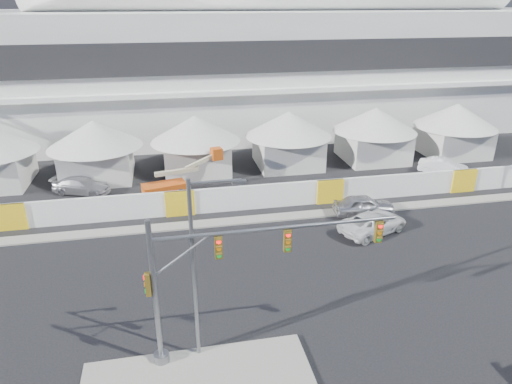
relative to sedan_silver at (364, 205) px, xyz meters
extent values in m
plane|color=black|center=(-7.81, -11.78, -0.79)|extent=(160.00, 160.00, 0.00)
cube|color=gray|center=(12.19, 0.72, -0.73)|extent=(80.00, 1.20, 0.12)
cube|color=silver|center=(0.19, 30.22, 6.21)|extent=(80.00, 24.00, 14.00)
cube|color=black|center=(0.19, 18.07, 9.01)|extent=(68.00, 0.30, 3.20)
cube|color=white|center=(0.19, 17.82, 5.51)|extent=(72.00, 0.80, 0.50)
cube|color=silver|center=(-20.81, 12.22, 0.71)|extent=(6.00, 6.00, 3.00)
cone|color=silver|center=(-20.81, 12.22, 3.41)|extent=(8.40, 8.40, 2.40)
cube|color=silver|center=(-11.81, 12.22, 0.71)|extent=(6.00, 6.00, 3.00)
cone|color=silver|center=(-11.81, 12.22, 3.41)|extent=(8.40, 8.40, 2.40)
cube|color=silver|center=(-2.81, 12.22, 0.71)|extent=(6.00, 6.00, 3.00)
cone|color=silver|center=(-2.81, 12.22, 3.41)|extent=(8.40, 8.40, 2.40)
cube|color=silver|center=(6.19, 12.22, 0.71)|extent=(6.00, 6.00, 3.00)
cone|color=silver|center=(6.19, 12.22, 3.41)|extent=(8.40, 8.40, 2.40)
cube|color=silver|center=(15.19, 12.22, 0.71)|extent=(6.00, 6.00, 3.00)
cone|color=silver|center=(15.19, 12.22, 3.41)|extent=(8.40, 8.40, 2.40)
cube|color=white|center=(-1.81, 2.72, 0.21)|extent=(70.00, 0.25, 2.00)
imported|color=#AEAEB3|center=(0.00, 0.00, 0.00)|extent=(2.24, 4.78, 1.58)
imported|color=silver|center=(-0.49, -2.75, -0.06)|extent=(4.25, 5.78, 1.46)
imported|color=white|center=(10.97, 6.85, -0.06)|extent=(3.92, 4.51, 1.47)
imported|color=silver|center=(-21.88, 8.67, -0.08)|extent=(3.62, 5.27, 1.42)
cylinder|color=gray|center=(-15.35, -12.78, 2.94)|extent=(0.24, 0.24, 7.15)
cylinder|color=gray|center=(-15.35, -12.78, -0.44)|extent=(0.70, 0.70, 0.40)
cylinder|color=gray|center=(-10.01, -12.78, 5.62)|extent=(10.68, 0.16, 0.16)
cube|color=#594714|center=(-12.57, -12.78, 4.97)|extent=(0.32, 0.22, 1.05)
cube|color=#594714|center=(-9.59, -12.78, 4.97)|extent=(0.32, 0.22, 1.05)
cube|color=#594714|center=(-5.37, -12.78, 4.97)|extent=(0.32, 0.22, 1.05)
cube|color=#594714|center=(-15.60, -12.78, 3.53)|extent=(0.22, 0.32, 1.05)
cylinder|color=gray|center=(-13.65, -12.58, 3.71)|extent=(0.17, 0.17, 8.70)
cylinder|color=gray|center=(-12.58, -12.58, 7.87)|extent=(2.13, 0.12, 0.12)
cube|color=gray|center=(-11.62, -12.58, 7.77)|extent=(0.58, 0.24, 0.15)
cube|color=#CD4F13|center=(-14.96, 6.76, -0.25)|extent=(3.82, 2.35, 1.09)
cube|color=beige|center=(-13.77, 6.76, 1.19)|extent=(3.74, 1.19, 0.35)
cube|color=beige|center=(-11.60, 6.76, 1.78)|extent=(2.90, 0.95, 1.20)
cube|color=#CD4F13|center=(-10.21, 6.76, 2.27)|extent=(1.07, 1.07, 0.99)
camera|label=1|loc=(-14.27, -29.43, 14.60)|focal=32.00mm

